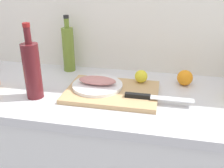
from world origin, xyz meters
The scene contains 9 objects.
back_wall centered at (0.00, 0.33, 1.25)m, with size 3.20×0.05×2.50m, color white.
cutting_board centered at (-0.11, -0.01, 0.91)m, with size 0.42×0.29×0.02m, color tan.
white_plate centered at (-0.19, 0.01, 0.93)m, with size 0.24×0.24×0.01m, color white.
fish_fillet centered at (-0.19, 0.01, 0.95)m, with size 0.18×0.08×0.04m, color tan.
chef_knife centered at (0.06, -0.07, 0.93)m, with size 0.29×0.04×0.02m.
lemon_0 centered at (0.01, 0.10, 0.95)m, with size 0.06×0.06×0.06m, color yellow.
olive_oil_bottle centered at (-0.41, 0.23, 1.03)m, with size 0.06×0.06×0.31m.
wine_bottle centered at (-0.45, -0.11, 1.03)m, with size 0.07×0.07×0.33m.
orange_2 centered at (0.22, 0.16, 0.94)m, with size 0.08×0.08×0.08m, color orange.
Camera 1 is at (0.10, -1.06, 1.43)m, focal length 41.60 mm.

